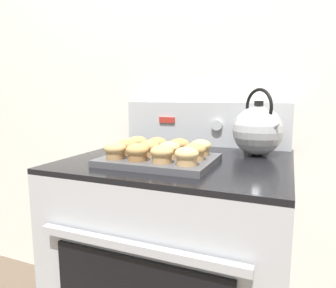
# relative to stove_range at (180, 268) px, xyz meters

# --- Properties ---
(wall_back) EXTENTS (8.00, 0.05, 2.40)m
(wall_back) POSITION_rel_stove_range_xyz_m (0.00, 0.37, 0.75)
(wall_back) COLOR white
(wall_back) RESTS_ON ground_plane
(stove_range) EXTENTS (0.79, 0.73, 0.89)m
(stove_range) POSITION_rel_stove_range_xyz_m (0.00, 0.00, 0.00)
(stove_range) COLOR #B7BABF
(stove_range) RESTS_ON ground_plane
(control_panel) EXTENTS (0.77, 0.07, 0.20)m
(control_panel) POSITION_rel_stove_range_xyz_m (0.00, 0.32, 0.55)
(control_panel) COLOR #B7BABF
(control_panel) RESTS_ON stove_range
(muffin_pan) EXTENTS (0.37, 0.29, 0.02)m
(muffin_pan) POSITION_rel_stove_range_xyz_m (-0.04, -0.11, 0.46)
(muffin_pan) COLOR #4C4C51
(muffin_pan) RESTS_ON stove_range
(muffin_r0_c0) EXTENTS (0.07, 0.07, 0.06)m
(muffin_r0_c0) POSITION_rel_stove_range_xyz_m (-0.16, -0.20, 0.50)
(muffin_r0_c0) COLOR #A37A4C
(muffin_r0_c0) RESTS_ON muffin_pan
(muffin_r0_c1) EXTENTS (0.07, 0.07, 0.06)m
(muffin_r0_c1) POSITION_rel_stove_range_xyz_m (-0.08, -0.19, 0.50)
(muffin_r0_c1) COLOR olive
(muffin_r0_c1) RESTS_ON muffin_pan
(muffin_r0_c2) EXTENTS (0.07, 0.07, 0.06)m
(muffin_r0_c2) POSITION_rel_stove_range_xyz_m (0.01, -0.19, 0.50)
(muffin_r0_c2) COLOR tan
(muffin_r0_c2) RESTS_ON muffin_pan
(muffin_r0_c3) EXTENTS (0.07, 0.07, 0.06)m
(muffin_r0_c3) POSITION_rel_stove_range_xyz_m (0.09, -0.20, 0.50)
(muffin_r0_c3) COLOR tan
(muffin_r0_c3) RESTS_ON muffin_pan
(muffin_r1_c0) EXTENTS (0.07, 0.07, 0.06)m
(muffin_r1_c0) POSITION_rel_stove_range_xyz_m (-0.16, -0.11, 0.50)
(muffin_r1_c0) COLOR olive
(muffin_r1_c0) RESTS_ON muffin_pan
(muffin_r1_c1) EXTENTS (0.07, 0.07, 0.06)m
(muffin_r1_c1) POSITION_rel_stove_range_xyz_m (-0.08, -0.11, 0.50)
(muffin_r1_c1) COLOR tan
(muffin_r1_c1) RESTS_ON muffin_pan
(muffin_r1_c2) EXTENTS (0.07, 0.07, 0.06)m
(muffin_r1_c2) POSITION_rel_stove_range_xyz_m (0.00, -0.11, 0.50)
(muffin_r1_c2) COLOR tan
(muffin_r1_c2) RESTS_ON muffin_pan
(muffin_r1_c3) EXTENTS (0.07, 0.07, 0.06)m
(muffin_r1_c3) POSITION_rel_stove_range_xyz_m (0.09, -0.11, 0.50)
(muffin_r1_c3) COLOR tan
(muffin_r1_c3) RESTS_ON muffin_pan
(muffin_r2_c0) EXTENTS (0.07, 0.07, 0.06)m
(muffin_r2_c0) POSITION_rel_stove_range_xyz_m (-0.17, -0.03, 0.50)
(muffin_r2_c0) COLOR tan
(muffin_r2_c0) RESTS_ON muffin_pan
(muffin_r2_c1) EXTENTS (0.07, 0.07, 0.06)m
(muffin_r2_c1) POSITION_rel_stove_range_xyz_m (-0.08, -0.03, 0.50)
(muffin_r2_c1) COLOR olive
(muffin_r2_c1) RESTS_ON muffin_pan
(muffin_r2_c2) EXTENTS (0.07, 0.07, 0.06)m
(muffin_r2_c2) POSITION_rel_stove_range_xyz_m (0.01, -0.03, 0.50)
(muffin_r2_c2) COLOR olive
(muffin_r2_c2) RESTS_ON muffin_pan
(muffin_r2_c3) EXTENTS (0.07, 0.07, 0.06)m
(muffin_r2_c3) POSITION_rel_stove_range_xyz_m (0.09, -0.03, 0.50)
(muffin_r2_c3) COLOR #A37A4C
(muffin_r2_c3) RESTS_ON muffin_pan
(tea_kettle) EXTENTS (0.20, 0.20, 0.26)m
(tea_kettle) POSITION_rel_stove_range_xyz_m (0.26, 0.16, 0.55)
(tea_kettle) COLOR #ADAFB5
(tea_kettle) RESTS_ON stove_range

